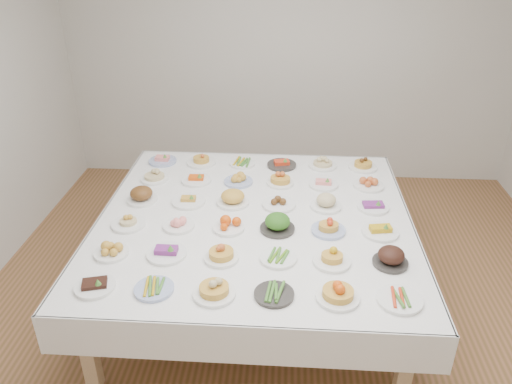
# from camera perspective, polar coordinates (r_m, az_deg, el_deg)

# --- Properties ---
(room_envelope) EXTENTS (5.02, 5.02, 2.81)m
(room_envelope) POSITION_cam_1_polar(r_m,az_deg,el_deg) (3.11, 4.13, 12.27)
(room_envelope) COLOR #8F5B3B
(room_envelope) RESTS_ON ground
(display_table) EXTENTS (2.34, 2.34, 0.75)m
(display_table) POSITION_cam_1_polar(r_m,az_deg,el_deg) (3.78, -0.15, -3.65)
(display_table) COLOR white
(display_table) RESTS_ON ground
(dish_0) EXTENTS (0.24, 0.24, 0.10)m
(dish_0) POSITION_cam_1_polar(r_m,az_deg,el_deg) (3.19, -17.98, -9.85)
(dish_0) COLOR white
(dish_0) RESTS_ON display_table
(dish_1) EXTENTS (0.23, 0.23, 0.05)m
(dish_1) POSITION_cam_1_polar(r_m,az_deg,el_deg) (3.09, -11.59, -10.66)
(dish_1) COLOR #4C66B2
(dish_1) RESTS_ON display_table
(dish_2) EXTENTS (0.27, 0.25, 0.16)m
(dish_2) POSITION_cam_1_polar(r_m,az_deg,el_deg) (2.97, -4.84, -10.50)
(dish_2) COLOR white
(dish_2) RESTS_ON display_table
(dish_3) EXTENTS (0.24, 0.24, 0.06)m
(dish_3) POSITION_cam_1_polar(r_m,az_deg,el_deg) (2.99, 2.08, -11.44)
(dish_3) COLOR #2F2D2A
(dish_3) RESTS_ON display_table
(dish_4) EXTENTS (0.25, 0.25, 0.15)m
(dish_4) POSITION_cam_1_polar(r_m,az_deg,el_deg) (2.98, 9.39, -10.89)
(dish_4) COLOR white
(dish_4) RESTS_ON display_table
(dish_5) EXTENTS (0.26, 0.26, 0.06)m
(dish_5) POSITION_cam_1_polar(r_m,az_deg,el_deg) (3.06, 16.11, -11.54)
(dish_5) COLOR white
(dish_5) RESTS_ON display_table
(dish_6) EXTENTS (0.23, 0.23, 0.10)m
(dish_6) POSITION_cam_1_polar(r_m,az_deg,el_deg) (3.45, -16.26, -6.24)
(dish_6) COLOR white
(dish_6) RESTS_ON display_table
(dish_7) EXTENTS (0.26, 0.26, 0.11)m
(dish_7) POSITION_cam_1_polar(r_m,az_deg,el_deg) (3.35, -10.22, -6.45)
(dish_7) COLOR white
(dish_7) RESTS_ON display_table
(dish_8) EXTENTS (0.23, 0.23, 0.12)m
(dish_8) POSITION_cam_1_polar(r_m,az_deg,el_deg) (3.27, -4.00, -6.90)
(dish_8) COLOR white
(dish_8) RESTS_ON display_table
(dish_9) EXTENTS (0.24, 0.24, 0.06)m
(dish_9) POSITION_cam_1_polar(r_m,az_deg,el_deg) (3.28, 2.56, -7.39)
(dish_9) COLOR white
(dish_9) RESTS_ON display_table
(dish_10) EXTENTS (0.24, 0.24, 0.13)m
(dish_10) POSITION_cam_1_polar(r_m,az_deg,el_deg) (3.26, 8.70, -7.21)
(dish_10) COLOR white
(dish_10) RESTS_ON display_table
(dish_11) EXTENTS (0.25, 0.25, 0.14)m
(dish_11) POSITION_cam_1_polar(r_m,az_deg,el_deg) (3.33, 15.19, -7.04)
(dish_11) COLOR #2F2D2A
(dish_11) RESTS_ON display_table
(dish_12) EXTENTS (0.24, 0.24, 0.12)m
(dish_12) POSITION_cam_1_polar(r_m,az_deg,el_deg) (3.73, -14.42, -3.10)
(dish_12) COLOR white
(dish_12) RESTS_ON display_table
(dish_13) EXTENTS (0.22, 0.22, 0.09)m
(dish_13) POSITION_cam_1_polar(r_m,az_deg,el_deg) (3.64, -8.84, -3.53)
(dish_13) COLOR white
(dish_13) RESTS_ON display_table
(dish_14) EXTENTS (0.22, 0.22, 0.11)m
(dish_14) POSITION_cam_1_polar(r_m,az_deg,el_deg) (3.57, -3.16, -3.60)
(dish_14) COLOR white
(dish_14) RESTS_ON display_table
(dish_15) EXTENTS (0.25, 0.25, 0.15)m
(dish_15) POSITION_cam_1_polar(r_m,az_deg,el_deg) (3.55, 2.47, -3.36)
(dish_15) COLOR #2F2D2A
(dish_15) RESTS_ON display_table
(dish_16) EXTENTS (0.24, 0.24, 0.12)m
(dish_16) POSITION_cam_1_polar(r_m,az_deg,el_deg) (3.58, 8.31, -3.79)
(dish_16) COLOR #4C66B2
(dish_16) RESTS_ON display_table
(dish_17) EXTENTS (0.25, 0.25, 0.10)m
(dish_17) POSITION_cam_1_polar(r_m,az_deg,el_deg) (3.64, 14.04, -4.12)
(dish_17) COLOR white
(dish_17) RESTS_ON display_table
(dish_18) EXTENTS (0.24, 0.24, 0.15)m
(dish_18) POSITION_cam_1_polar(r_m,az_deg,el_deg) (4.02, -12.98, -0.08)
(dish_18) COLOR white
(dish_18) RESTS_ON display_table
(dish_19) EXTENTS (0.26, 0.26, 0.10)m
(dish_19) POSITION_cam_1_polar(r_m,az_deg,el_deg) (3.95, -7.73, -0.77)
(dish_19) COLOR white
(dish_19) RESTS_ON display_table
(dish_20) EXTENTS (0.25, 0.25, 0.15)m
(dish_20) POSITION_cam_1_polar(r_m,az_deg,el_deg) (3.89, -2.67, -0.42)
(dish_20) COLOR white
(dish_20) RESTS_ON display_table
(dish_21) EXTENTS (0.26, 0.26, 0.10)m
(dish_21) POSITION_cam_1_polar(r_m,az_deg,el_deg) (3.87, 2.64, -1.10)
(dish_21) COLOR white
(dish_21) RESTS_ON display_table
(dish_22) EXTENTS (0.24, 0.24, 0.13)m
(dish_22) POSITION_cam_1_polar(r_m,az_deg,el_deg) (3.87, 8.03, -1.04)
(dish_22) COLOR white
(dish_22) RESTS_ON display_table
(dish_23) EXTENTS (0.24, 0.24, 0.10)m
(dish_23) POSITION_cam_1_polar(r_m,az_deg,el_deg) (3.93, 13.26, -1.38)
(dish_23) COLOR white
(dish_23) RESTS_ON display_table
(dish_24) EXTENTS (0.24, 0.24, 0.13)m
(dish_24) POSITION_cam_1_polar(r_m,az_deg,el_deg) (4.34, -11.57, 2.08)
(dish_24) COLOR white
(dish_24) RESTS_ON display_table
(dish_25) EXTENTS (0.25, 0.25, 0.10)m
(dish_25) POSITION_cam_1_polar(r_m,az_deg,el_deg) (4.27, -6.85, 1.69)
(dish_25) COLOR white
(dish_25) RESTS_ON display_table
(dish_26) EXTENTS (0.24, 0.24, 0.10)m
(dish_26) POSITION_cam_1_polar(r_m,az_deg,el_deg) (4.22, -2.04, 1.53)
(dish_26) COLOR #4C66B2
(dish_26) RESTS_ON display_table
(dish_27) EXTENTS (0.23, 0.22, 0.14)m
(dish_27) POSITION_cam_1_polar(r_m,az_deg,el_deg) (4.19, 2.80, 1.67)
(dish_27) COLOR white
(dish_27) RESTS_ON display_table
(dish_28) EXTENTS (0.24, 0.24, 0.09)m
(dish_28) POSITION_cam_1_polar(r_m,az_deg,el_deg) (4.20, 7.72, 1.09)
(dish_28) COLOR white
(dish_28) RESTS_ON display_table
(dish_29) EXTENTS (0.25, 0.25, 0.11)m
(dish_29) POSITION_cam_1_polar(r_m,az_deg,el_deg) (4.25, 12.79, 1.17)
(dish_29) COLOR white
(dish_29) RESTS_ON display_table
(dish_30) EXTENTS (0.25, 0.25, 0.10)m
(dish_30) POSITION_cam_1_polar(r_m,az_deg,el_deg) (4.67, -10.65, 3.76)
(dish_30) COLOR #4C66B2
(dish_30) RESTS_ON display_table
(dish_31) EXTENTS (0.26, 0.26, 0.14)m
(dish_31) POSITION_cam_1_polar(r_m,az_deg,el_deg) (4.58, -6.29, 3.92)
(dish_31) COLOR white
(dish_31) RESTS_ON display_table
(dish_32) EXTENTS (0.23, 0.23, 0.05)m
(dish_32) POSITION_cam_1_polar(r_m,az_deg,el_deg) (4.55, -1.58, 3.36)
(dish_32) COLOR white
(dish_32) RESTS_ON display_table
(dish_33) EXTENTS (0.26, 0.26, 0.10)m
(dish_33) POSITION_cam_1_polar(r_m,az_deg,el_deg) (4.52, 2.96, 3.40)
(dish_33) COLOR #2F2D2A
(dish_33) RESTS_ON display_table
(dish_34) EXTENTS (0.25, 0.25, 0.14)m
(dish_34) POSITION_cam_1_polar(r_m,az_deg,el_deg) (4.53, 7.66, 3.60)
(dish_34) COLOR white
(dish_34) RESTS_ON display_table
(dish_35) EXTENTS (0.25, 0.25, 0.13)m
(dish_35) POSITION_cam_1_polar(r_m,az_deg,el_deg) (4.57, 12.16, 3.28)
(dish_35) COLOR white
(dish_35) RESTS_ON display_table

